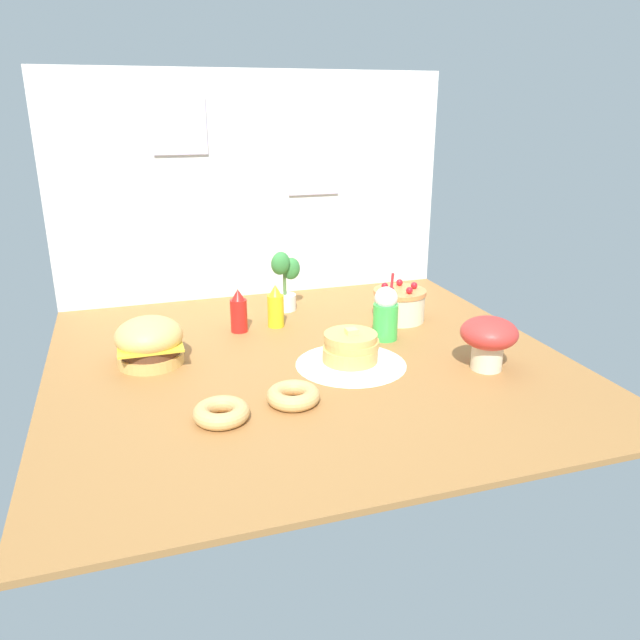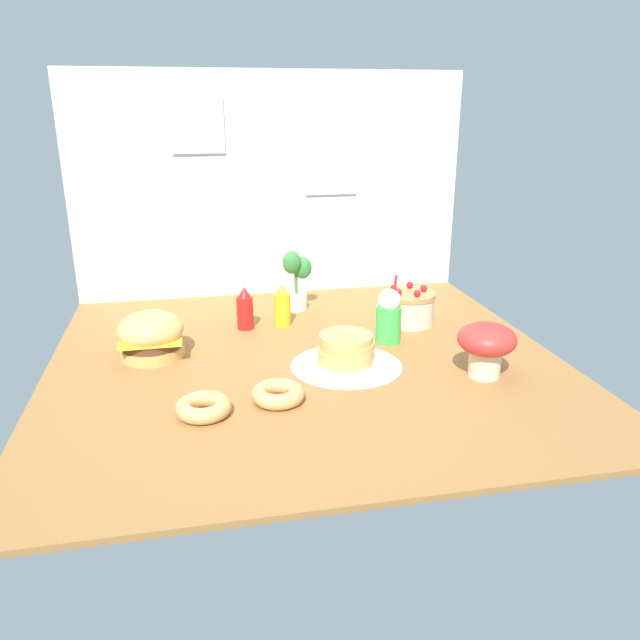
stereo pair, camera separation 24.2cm
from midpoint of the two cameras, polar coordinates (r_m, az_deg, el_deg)
ground_plane at (r=236.64cm, az=-3.95°, el=-3.96°), size 191.98×184.34×2.00cm
back_wall at (r=309.49cm, az=-8.43°, el=12.10°), size 191.98×4.20×107.99cm
doily_mat at (r=231.24cm, az=-0.12°, el=-4.16°), size 41.59×41.59×0.40cm
burger at (r=241.56cm, az=-18.30°, el=-1.99°), size 25.07×25.07×18.08cm
pancake_stack at (r=229.04cm, az=-0.17°, el=-2.94°), size 32.14×32.14×13.89cm
layer_cake at (r=277.07cm, az=4.87°, el=1.40°), size 23.59×23.59×17.20cm
ketchup_bottle at (r=265.76cm, az=-10.14°, el=0.69°), size 7.18×7.18×18.90cm
mustard_bottle at (r=269.48cm, az=-6.70°, el=1.13°), size 7.18×7.18×18.90cm
cream_soda_cup at (r=252.91cm, az=3.37°, el=0.56°), size 10.40×10.40×28.35cm
donut_pink_glaze at (r=196.00cm, az=-12.68°, el=-8.40°), size 17.58×17.58×5.29cm
donut_chocolate at (r=202.80cm, az=-5.95°, el=-7.01°), size 17.58×17.58×5.29cm
potted_plant at (r=289.21cm, az=-5.72°, el=3.82°), size 14.03×11.16×28.83cm
mushroom_stool at (r=228.56cm, az=12.45°, el=-1.66°), size 20.79×20.79×19.85cm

